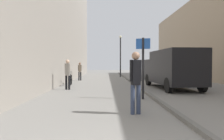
{
  "coord_description": "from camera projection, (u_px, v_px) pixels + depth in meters",
  "views": [
    {
      "loc": [
        -0.45,
        -2.02,
        1.49
      ],
      "look_at": [
        -0.05,
        12.14,
        1.09
      ],
      "focal_mm": 33.24,
      "sensor_mm": 36.0,
      "label": 1
    }
  ],
  "objects": [
    {
      "name": "pedestrian_mid_block",
      "position": [
        80.0,
        70.0,
        18.85
      ],
      "size": [
        0.32,
        0.23,
        1.64
      ],
      "rotation": [
        0.0,
        0.0,
        0.28
      ],
      "color": "black",
      "rests_on": "ground_plane"
    },
    {
      "name": "delivery_van",
      "position": [
        172.0,
        68.0,
        12.59
      ],
      "size": [
        2.42,
        5.51,
        2.3
      ],
      "rotation": [
        0.0,
        0.0,
        0.07
      ],
      "color": "black",
      "rests_on": "ground_plane"
    },
    {
      "name": "street_sign_post",
      "position": [
        143.0,
        63.0,
        8.76
      ],
      "size": [
        0.58,
        0.2,
        2.6
      ],
      "rotation": [
        0.0,
        0.0,
        2.85
      ],
      "color": "black",
      "rests_on": "ground_plane"
    },
    {
      "name": "pedestrian_main_foreground",
      "position": [
        68.0,
        72.0,
        12.04
      ],
      "size": [
        0.35,
        0.23,
        1.75
      ],
      "rotation": [
        0.0,
        0.0,
        -0.16
      ],
      "color": "black",
      "rests_on": "ground_plane"
    },
    {
      "name": "ground_plane",
      "position": [
        113.0,
        86.0,
        14.06
      ],
      "size": [
        80.0,
        80.0,
        0.0
      ],
      "primitive_type": "plane",
      "color": "gray"
    },
    {
      "name": "pedestrian_far_crossing",
      "position": [
        136.0,
        78.0,
        6.13
      ],
      "size": [
        0.36,
        0.25,
        1.86
      ],
      "rotation": [
        0.0,
        0.0,
        0.24
      ],
      "color": "#2D3851",
      "rests_on": "ground_plane"
    },
    {
      "name": "lamp_post",
      "position": [
        120.0,
        53.0,
        23.75
      ],
      "size": [
        0.28,
        0.28,
        4.76
      ],
      "color": "black",
      "rests_on": "ground_plane"
    },
    {
      "name": "bicycle_leaning",
      "position": [
        71.0,
        80.0,
        14.5
      ],
      "size": [
        0.21,
        1.77,
        0.98
      ],
      "rotation": [
        0.0,
        0.0,
        0.09
      ],
      "color": "black",
      "rests_on": "ground_plane"
    },
    {
      "name": "kerb_strip",
      "position": [
        136.0,
        85.0,
        14.11
      ],
      "size": [
        0.16,
        40.0,
        0.12
      ],
      "primitive_type": "cube",
      "color": "#615F5B",
      "rests_on": "ground_plane"
    }
  ]
}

